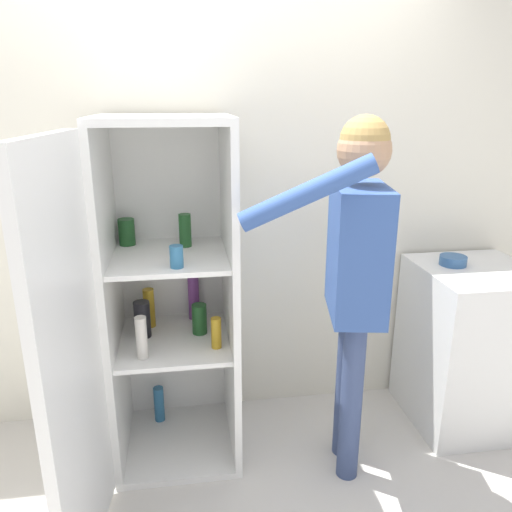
% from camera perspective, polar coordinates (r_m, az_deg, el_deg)
% --- Properties ---
extents(wall_back, '(7.00, 0.06, 2.55)m').
position_cam_1_polar(wall_back, '(2.78, -5.61, 6.23)').
color(wall_back, silver).
rests_on(wall_back, ground_plane).
extents(refrigerator, '(0.73, 1.26, 1.75)m').
position_cam_1_polar(refrigerator, '(2.46, -11.52, -5.49)').
color(refrigerator, white).
rests_on(refrigerator, ground_plane).
extents(person, '(0.72, 0.54, 1.76)m').
position_cam_1_polar(person, '(2.31, 11.29, 0.03)').
color(person, '#384770').
rests_on(person, ground_plane).
extents(counter, '(0.61, 0.64, 0.93)m').
position_cam_1_polar(counter, '(3.14, 23.11, -9.40)').
color(counter, white).
rests_on(counter, ground_plane).
extents(bowl, '(0.15, 0.15, 0.05)m').
position_cam_1_polar(bowl, '(2.97, 21.60, -0.48)').
color(bowl, '#335B8E').
rests_on(bowl, counter).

